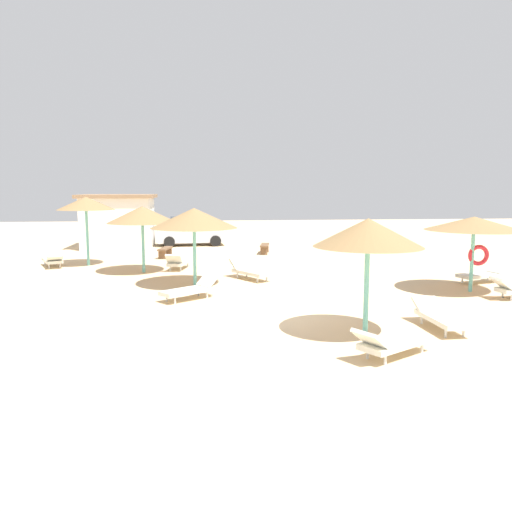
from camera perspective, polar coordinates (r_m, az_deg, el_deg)
ground_plane at (r=13.93m, az=1.32°, el=-6.55°), size 80.00×80.00×0.00m
parasol_0 at (r=18.03m, az=23.46°, el=3.33°), size 3.16×3.16×2.50m
parasol_1 at (r=11.84m, az=12.56°, el=2.56°), size 2.53×2.53×2.75m
parasol_2 at (r=17.68m, az=-7.02°, el=4.27°), size 3.02×3.02×2.74m
parasol_3 at (r=20.90m, az=-12.75°, el=4.58°), size 2.83×2.83×2.70m
parasol_4 at (r=23.44m, az=-18.70°, el=5.64°), size 2.50×2.50×3.05m
lounger_0 at (r=20.14m, az=24.30°, el=-1.86°), size 1.97×1.10×0.76m
lounger_1 at (r=13.23m, az=20.04°, el=-6.42°), size 0.69×1.93×0.62m
lounger_2 at (r=15.78m, az=-7.38°, el=-3.73°), size 1.89×1.64×0.73m
lounger_3 at (r=21.59m, az=-8.79°, el=-0.67°), size 1.03×1.97×0.76m
lounger_4 at (r=23.72m, az=-22.03°, el=-0.42°), size 1.38×2.00×0.64m
lounger_6 at (r=10.76m, az=15.07°, el=-9.39°), size 1.95×1.53×0.70m
lounger_7 at (r=19.06m, az=-0.74°, el=-1.69°), size 1.56×1.93×0.74m
bench_0 at (r=26.54m, az=0.98°, el=1.03°), size 0.68×1.55×0.49m
bench_1 at (r=25.40m, az=-10.23°, el=0.61°), size 0.69×1.55×0.49m
parked_car at (r=30.56m, az=-7.41°, el=2.75°), size 4.14×2.29×1.72m
beach_cabana at (r=30.16m, az=-15.29°, el=3.87°), size 4.21×3.49×3.06m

